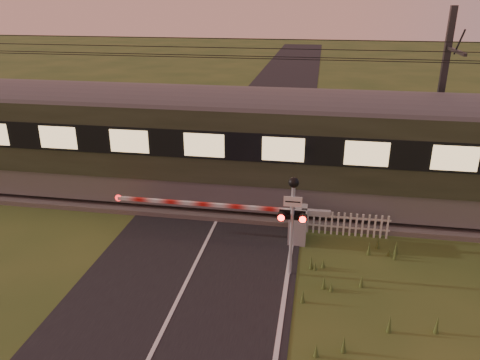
% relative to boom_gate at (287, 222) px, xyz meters
% --- Properties ---
extents(ground, '(160.00, 160.00, 0.00)m').
position_rel_boom_gate_xyz_m(ground, '(-2.54, -4.00, -0.63)').
color(ground, '#2F4A1C').
rests_on(ground, ground).
extents(road, '(6.00, 140.00, 0.03)m').
position_rel_boom_gate_xyz_m(road, '(-2.52, -4.23, -0.62)').
color(road, black).
rests_on(road, ground).
extents(track_bed, '(140.00, 3.40, 0.39)m').
position_rel_boom_gate_xyz_m(track_bed, '(-2.54, 2.50, -0.57)').
color(track_bed, '#47423D').
rests_on(track_bed, ground).
extents(overhead_wires, '(120.00, 0.62, 0.62)m').
position_rel_boom_gate_xyz_m(overhead_wires, '(-2.54, 2.50, 5.09)').
color(overhead_wires, black).
rests_on(overhead_wires, ground).
extents(boom_gate, '(7.24, 0.87, 1.15)m').
position_rel_boom_gate_xyz_m(boom_gate, '(0.00, 0.00, 0.00)').
color(boom_gate, gray).
rests_on(boom_gate, ground).
extents(crossing_signal, '(0.76, 0.33, 2.98)m').
position_rel_boom_gate_xyz_m(crossing_signal, '(0.27, -2.06, 1.42)').
color(crossing_signal, gray).
rests_on(crossing_signal, ground).
extents(picket_fence, '(3.18, 0.07, 0.81)m').
position_rel_boom_gate_xyz_m(picket_fence, '(1.75, 0.61, -0.22)').
color(picket_fence, silver).
rests_on(picket_fence, ground).
extents(catenary_mast, '(0.22, 2.46, 7.14)m').
position_rel_boom_gate_xyz_m(catenary_mast, '(5.24, 4.73, 3.08)').
color(catenary_mast, '#2D2D30').
rests_on(catenary_mast, ground).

